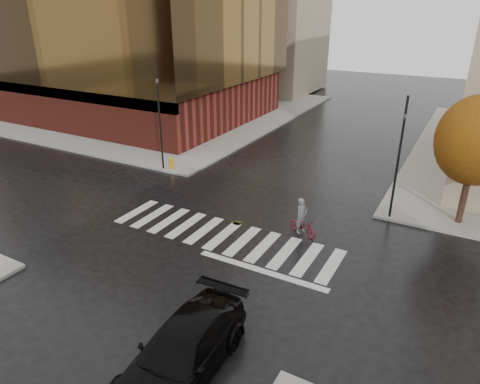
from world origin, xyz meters
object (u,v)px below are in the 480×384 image
Objects in this scene: cyclist at (302,222)px; traffic_light_ne at (399,153)px; traffic_light_nw at (159,111)px; fire_hydrant at (171,162)px; sedan at (182,352)px.

cyclist is 0.30× the size of traffic_light_ne.
traffic_light_nw is (-11.58, 3.80, 3.42)m from cyclist.
traffic_light_ne is at bearing -0.79° from fire_hydrant.
sedan is at bearing 50.10° from traffic_light_nw.
sedan is at bearing -158.41° from cyclist.
traffic_light_nw is 3.51m from fire_hydrant.
fire_hydrant is (0.56, 0.20, -3.46)m from traffic_light_nw.
traffic_light_nw reaches higher than traffic_light_ne.
cyclist is at bearing 34.18° from traffic_light_ne.
traffic_light_nw is at bearing 93.48° from cyclist.
traffic_light_ne is at bearing -20.47° from cyclist.
cyclist is 2.27× the size of fire_hydrant.
traffic_light_ne is 7.56× the size of fire_hydrant.
cyclist reaches higher than fire_hydrant.
traffic_light_nw is 1.10× the size of traffic_light_ne.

